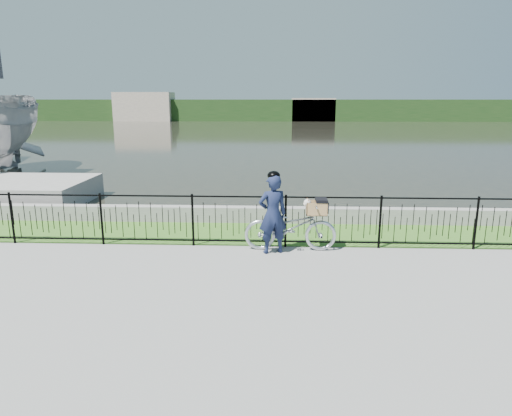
{
  "coord_description": "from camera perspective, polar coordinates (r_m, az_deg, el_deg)",
  "views": [
    {
      "loc": [
        0.77,
        -7.82,
        3.12
      ],
      "look_at": [
        0.39,
        1.0,
        1.0
      ],
      "focal_mm": 32.0,
      "sensor_mm": 36.0,
      "label": 1
    }
  ],
  "objects": [
    {
      "name": "ground",
      "position": [
        8.46,
        -2.98,
        -8.17
      ],
      "size": [
        120.0,
        120.0,
        0.0
      ],
      "primitive_type": "plane",
      "color": "gray",
      "rests_on": "ground"
    },
    {
      "name": "quay_wall",
      "position": [
        11.82,
        -1.35,
        -0.81
      ],
      "size": [
        60.0,
        0.3,
        0.4
      ],
      "primitive_type": "cube",
      "color": "gray",
      "rests_on": "ground"
    },
    {
      "name": "grass_strip",
      "position": [
        10.91,
        -1.7,
        -3.1
      ],
      "size": [
        60.0,
        2.0,
        0.01
      ],
      "primitive_type": "cube",
      "color": "#3A6720",
      "rests_on": "ground"
    },
    {
      "name": "far_building_right",
      "position": [
        66.55,
        7.15,
        12.1
      ],
      "size": [
        6.0,
        3.0,
        3.2
      ],
      "primitive_type": "cube",
      "color": "#A99A88",
      "rests_on": "ground"
    },
    {
      "name": "cyclist",
      "position": [
        9.31,
        2.1,
        -0.63
      ],
      "size": [
        0.69,
        0.55,
        1.71
      ],
      "color": "#151D3B",
      "rests_on": "ground"
    },
    {
      "name": "far_building_left",
      "position": [
        68.46,
        -13.75,
        12.2
      ],
      "size": [
        8.0,
        4.0,
        4.0
      ],
      "primitive_type": "cube",
      "color": "#A99A88",
      "rests_on": "ground"
    },
    {
      "name": "water",
      "position": [
        40.95,
        1.41,
        9.14
      ],
      "size": [
        120.0,
        120.0,
        0.0
      ],
      "primitive_type": "plane",
      "color": "black",
      "rests_on": "ground"
    },
    {
      "name": "bicycle_rig",
      "position": [
        9.59,
        4.39,
        -2.29
      ],
      "size": [
        1.92,
        0.67,
        1.13
      ],
      "color": "silver",
      "rests_on": "ground"
    },
    {
      "name": "fence",
      "position": [
        9.79,
        -2.14,
        -1.57
      ],
      "size": [
        14.0,
        0.06,
        1.15
      ],
      "primitive_type": null,
      "color": "black",
      "rests_on": "ground"
    },
    {
      "name": "far_treeline",
      "position": [
        67.85,
        1.87,
        12.14
      ],
      "size": [
        120.0,
        6.0,
        3.0
      ],
      "primitive_type": "cube",
      "color": "#203D17",
      "rests_on": "ground"
    }
  ]
}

